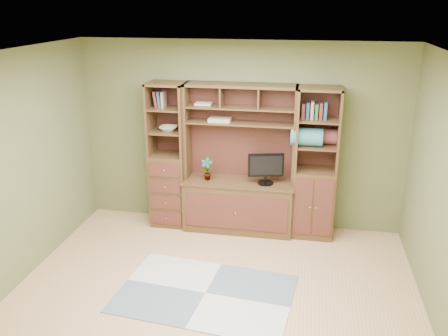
% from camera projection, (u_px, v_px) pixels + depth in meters
% --- Properties ---
extents(room, '(4.60, 4.10, 2.64)m').
position_uv_depth(room, '(211.00, 189.00, 4.72)').
color(room, tan).
rests_on(room, ground).
extents(center_hutch, '(1.54, 0.53, 2.05)m').
position_uv_depth(center_hutch, '(239.00, 161.00, 6.42)').
color(center_hutch, '#4D321B').
rests_on(center_hutch, ground).
extents(left_tower, '(0.50, 0.45, 2.05)m').
position_uv_depth(left_tower, '(169.00, 156.00, 6.63)').
color(left_tower, '#4D321B').
rests_on(left_tower, ground).
extents(right_tower, '(0.55, 0.45, 2.05)m').
position_uv_depth(right_tower, '(316.00, 164.00, 6.29)').
color(right_tower, '#4D321B').
rests_on(right_tower, ground).
extents(rug, '(2.02, 1.46, 0.01)m').
position_uv_depth(rug, '(205.00, 293.00, 5.26)').
color(rug, '#A1A6A7').
rests_on(rug, ground).
extents(monitor, '(0.52, 0.32, 0.59)m').
position_uv_depth(monitor, '(266.00, 163.00, 6.33)').
color(monitor, black).
rests_on(monitor, center_hutch).
extents(orchid, '(0.17, 0.11, 0.32)m').
position_uv_depth(orchid, '(207.00, 169.00, 6.51)').
color(orchid, '#9F5535').
rests_on(orchid, center_hutch).
extents(magazines, '(0.29, 0.21, 0.05)m').
position_uv_depth(magazines, '(220.00, 120.00, 6.37)').
color(magazines, '#B9AF9E').
rests_on(magazines, center_hutch).
extents(bowl, '(0.24, 0.24, 0.06)m').
position_uv_depth(bowl, '(168.00, 128.00, 6.50)').
color(bowl, silver).
rests_on(bowl, left_tower).
extents(blanket_teal, '(0.41, 0.24, 0.24)m').
position_uv_depth(blanket_teal, '(307.00, 137.00, 6.13)').
color(blanket_teal, teal).
rests_on(blanket_teal, right_tower).
extents(blanket_red, '(0.37, 0.20, 0.20)m').
position_uv_depth(blanket_red, '(324.00, 136.00, 6.22)').
color(blanket_red, brown).
rests_on(blanket_red, right_tower).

